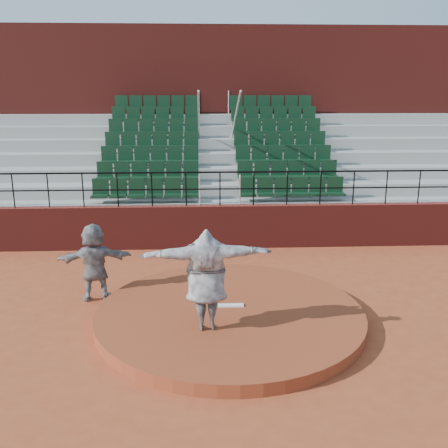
# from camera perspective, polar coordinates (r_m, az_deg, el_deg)

# --- Properties ---
(ground) EXTENTS (90.00, 90.00, 0.00)m
(ground) POSITION_cam_1_polar(r_m,az_deg,el_deg) (10.54, 0.66, -10.94)
(ground) COLOR #A04424
(ground) RESTS_ON ground
(pitchers_mound) EXTENTS (5.50, 5.50, 0.25)m
(pitchers_mound) POSITION_cam_1_polar(r_m,az_deg,el_deg) (10.49, 0.66, -10.32)
(pitchers_mound) COLOR brown
(pitchers_mound) RESTS_ON ground
(pitching_rubber) EXTENTS (0.60, 0.15, 0.03)m
(pitching_rubber) POSITION_cam_1_polar(r_m,az_deg,el_deg) (10.57, 0.62, -9.29)
(pitching_rubber) COLOR white
(pitching_rubber) RESTS_ON pitchers_mound
(boundary_wall) EXTENTS (24.00, 0.30, 1.30)m
(boundary_wall) POSITION_cam_1_polar(r_m,az_deg,el_deg) (15.01, -0.45, -0.29)
(boundary_wall) COLOR maroon
(boundary_wall) RESTS_ON ground
(wall_railing) EXTENTS (24.04, 0.05, 1.03)m
(wall_railing) POSITION_cam_1_polar(r_m,az_deg,el_deg) (14.70, -0.47, 4.90)
(wall_railing) COLOR black
(wall_railing) RESTS_ON boundary_wall
(seating_deck) EXTENTS (24.00, 5.97, 4.63)m
(seating_deck) POSITION_cam_1_polar(r_m,az_deg,el_deg) (18.39, -0.92, 5.10)
(seating_deck) COLOR #979792
(seating_deck) RESTS_ON ground
(press_box_facade) EXTENTS (24.00, 3.00, 7.10)m
(press_box_facade) POSITION_cam_1_polar(r_m,az_deg,el_deg) (22.09, -1.28, 12.27)
(press_box_facade) COLOR maroon
(press_box_facade) RESTS_ON ground
(pitcher) EXTENTS (2.43, 0.78, 1.95)m
(pitcher) POSITION_cam_1_polar(r_m,az_deg,el_deg) (9.31, -2.05, -6.35)
(pitcher) COLOR black
(pitcher) RESTS_ON pitchers_mound
(fielder) EXTENTS (1.71, 0.78, 1.78)m
(fielder) POSITION_cam_1_polar(r_m,az_deg,el_deg) (11.61, -14.58, -4.20)
(fielder) COLOR black
(fielder) RESTS_ON ground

